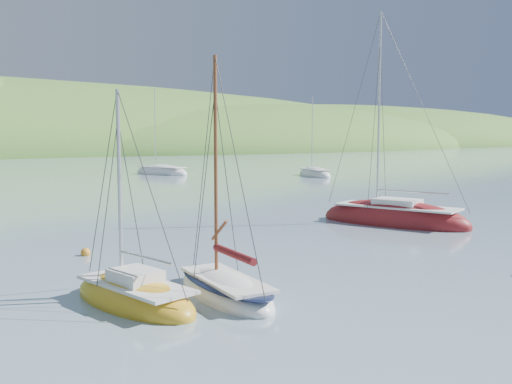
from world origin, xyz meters
TOP-DOWN VIEW (x-y plane):
  - ground at (0.00, 0.00)m, footprint 700.00×700.00m
  - daysailer_white at (-5.49, 1.00)m, footprint 2.43×5.53m
  - sloop_red at (10.32, 8.27)m, footprint 5.85×9.47m
  - sailboat_yellow at (-8.26, 1.82)m, footprint 3.21×5.73m
  - distant_sloop_b at (16.86, 54.41)m, footprint 5.93×9.00m
  - distant_sloop_d at (31.42, 40.62)m, footprint 4.75×8.10m
  - mooring_buoys at (1.01, 2.69)m, footprint 22.26×13.05m

SIDE VIEW (x-z plane):
  - ground at x=0.00m, z-range 0.00..0.00m
  - mooring_buoys at x=1.01m, z-range -0.13..0.37m
  - sailboat_yellow at x=-8.26m, z-range -3.42..3.76m
  - distant_sloop_d at x=31.42m, z-range -5.27..5.64m
  - daysailer_white at x=-5.49m, z-range -3.93..4.33m
  - distant_sloop_b at x=16.86m, z-range -5.86..6.26m
  - sloop_red at x=10.32m, z-range -6.39..6.86m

